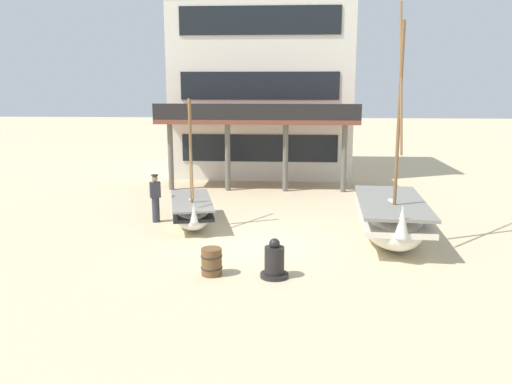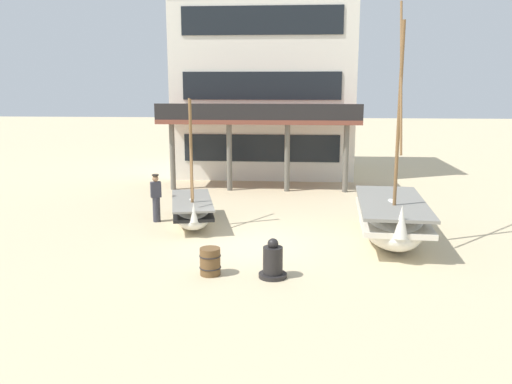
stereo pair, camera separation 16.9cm
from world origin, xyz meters
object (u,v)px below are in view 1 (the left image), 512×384
Objects in this scene: capstan_winch at (274,262)px; fishing_boat_centre_large at (391,218)px; wooden_barrel at (212,262)px; harbor_building_main at (263,86)px; fisherman_by_hull at (155,199)px; fishing_boat_near_left at (192,210)px.

fishing_boat_centre_large is at bearing 44.22° from capstan_winch.
capstan_winch is 1.59m from wooden_barrel.
fishing_boat_centre_large is at bearing -70.66° from harbor_building_main.
fisherman_by_hull reaches higher than capstan_winch.
fisherman_by_hull is at bearing 129.73° from capstan_winch.
wooden_barrel is at bearing -91.60° from harbor_building_main.
fishing_boat_centre_large is 7.02× the size of capstan_winch.
fishing_boat_near_left is 0.45× the size of harbor_building_main.
harbor_building_main reaches higher than fishing_boat_centre_large.
fishing_boat_centre_large reaches higher than fisherman_by_hull.
wooden_barrel is at bearing 177.68° from capstan_winch.
fishing_boat_near_left is at bearing -99.11° from harbor_building_main.
capstan_winch is 1.44× the size of wooden_barrel.
wooden_barrel is at bearing -62.06° from fisherman_by_hull.
harbor_building_main reaches higher than fishing_boat_near_left.
capstan_winch is (2.99, -4.92, -0.10)m from fishing_boat_near_left.
fishing_boat_centre_large reaches higher than capstan_winch.
harbor_building_main is (1.86, 11.59, 4.15)m from fishing_boat_near_left.
fisherman_by_hull is at bearing 167.06° from fishing_boat_centre_large.
fishing_boat_centre_large is 14.46m from harbor_building_main.
fisherman_by_hull is (-7.78, 1.79, 0.12)m from fishing_boat_centre_large.
fishing_boat_near_left reaches higher than fisherman_by_hull.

